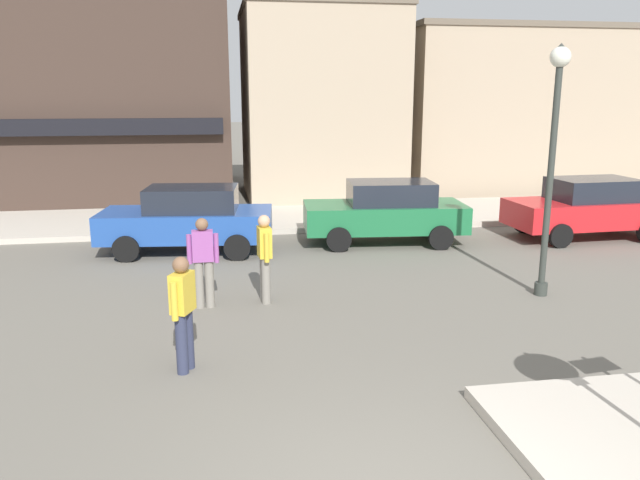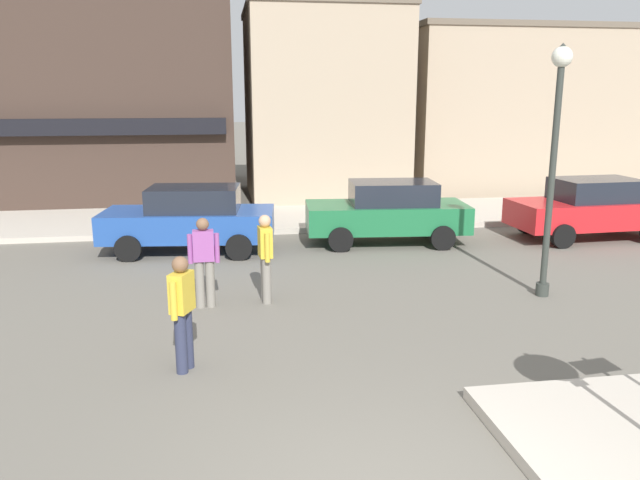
# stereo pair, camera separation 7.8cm
# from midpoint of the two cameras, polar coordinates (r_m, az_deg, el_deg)

# --- Properties ---
(kerb_far) EXTENTS (80.00, 4.00, 0.15)m
(kerb_far) POSITION_cam_midpoint_polar(r_m,az_deg,el_deg) (18.70, -4.94, 2.04)
(kerb_far) COLOR beige
(kerb_far) RESTS_ON ground
(lamp_post) EXTENTS (0.36, 0.36, 4.54)m
(lamp_post) POSITION_cam_midpoint_polar(r_m,az_deg,el_deg) (11.94, 20.41, 8.90)
(lamp_post) COLOR #333833
(lamp_post) RESTS_ON ground
(parked_car_nearest) EXTENTS (4.16, 2.21, 1.56)m
(parked_car_nearest) POSITION_cam_midpoint_polar(r_m,az_deg,el_deg) (15.09, -12.10, 1.94)
(parked_car_nearest) COLOR #234C9E
(parked_car_nearest) RESTS_ON ground
(parked_car_second) EXTENTS (4.13, 2.14, 1.56)m
(parked_car_second) POSITION_cam_midpoint_polar(r_m,az_deg,el_deg) (15.77, 5.89, 2.65)
(parked_car_second) COLOR #1E6B3D
(parked_car_second) RESTS_ON ground
(parked_car_third) EXTENTS (4.07, 2.00, 1.56)m
(parked_car_third) POSITION_cam_midpoint_polar(r_m,az_deg,el_deg) (17.65, 23.15, 2.77)
(parked_car_third) COLOR red
(parked_car_third) RESTS_ON ground
(pedestrian_crossing_near) EXTENTS (0.25, 0.56, 1.61)m
(pedestrian_crossing_near) POSITION_cam_midpoint_polar(r_m,az_deg,el_deg) (11.19, -5.28, -1.44)
(pedestrian_crossing_near) COLOR gray
(pedestrian_crossing_near) RESTS_ON ground
(pedestrian_crossing_far) EXTENTS (0.55, 0.23, 1.61)m
(pedestrian_crossing_far) POSITION_cam_midpoint_polar(r_m,az_deg,el_deg) (11.06, -10.82, -1.80)
(pedestrian_crossing_far) COLOR gray
(pedestrian_crossing_far) RESTS_ON ground
(pedestrian_kerb_side) EXTENTS (0.35, 0.54, 1.61)m
(pedestrian_kerb_side) POSITION_cam_midpoint_polar(r_m,az_deg,el_deg) (8.59, -12.66, -6.29)
(pedestrian_kerb_side) COLOR #2D334C
(pedestrian_kerb_side) RESTS_ON ground
(building_corner_shop) EXTENTS (10.24, 9.29, 7.88)m
(building_corner_shop) POSITION_cam_midpoint_polar(r_m,az_deg,el_deg) (25.08, -20.36, 13.02)
(building_corner_shop) COLOR #3D2D26
(building_corner_shop) RESTS_ON ground
(building_storefront_left_near) EXTENTS (5.39, 5.67, 6.62)m
(building_storefront_left_near) POSITION_cam_midpoint_polar(r_m,az_deg,el_deg) (22.93, -0.22, 12.30)
(building_storefront_left_near) COLOR tan
(building_storefront_left_near) RESTS_ON ground
(building_storefront_left_mid) EXTENTS (9.00, 5.23, 6.12)m
(building_storefront_left_mid) POSITION_cam_midpoint_polar(r_m,az_deg,el_deg) (26.08, 16.85, 11.32)
(building_storefront_left_mid) COLOR tan
(building_storefront_left_mid) RESTS_ON ground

